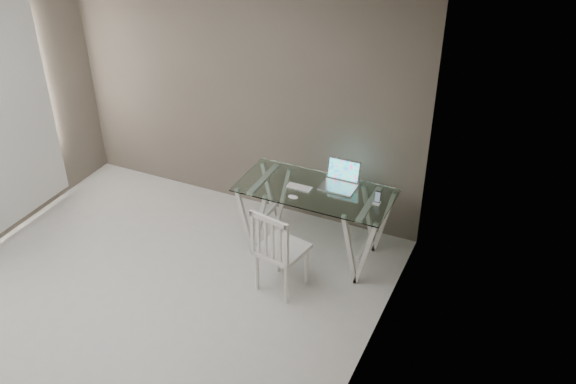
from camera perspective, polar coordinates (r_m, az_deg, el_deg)
name	(u,v)px	position (r m, az deg, el deg)	size (l,w,h in m)	color
room	(93,150)	(5.02, -16.99, 3.61)	(4.50, 4.52, 2.71)	beige
desk	(314,221)	(6.35, 2.36, -2.57)	(1.50, 0.70, 0.75)	silver
chair	(277,248)	(5.80, -0.98, -5.01)	(0.48, 0.48, 0.90)	white
laptop	(340,180)	(6.22, 4.68, 1.07)	(0.34, 0.29, 0.23)	#B6B6BB
keyboard	(299,187)	(6.18, 1.01, 0.42)	(0.26, 0.11, 0.01)	silver
mouse	(293,197)	(6.01, 0.45, -0.45)	(0.10, 0.06, 0.03)	white
phone_dock	(377,200)	(5.98, 7.93, -0.74)	(0.07, 0.07, 0.13)	white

